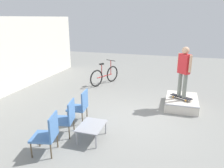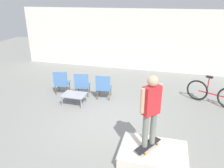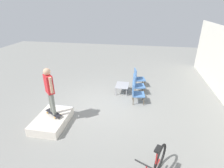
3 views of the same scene
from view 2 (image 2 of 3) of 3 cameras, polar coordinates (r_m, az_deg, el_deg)
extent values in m
plane|color=gray|center=(6.78, -1.78, -9.53)|extent=(24.00, 24.00, 0.00)
cube|color=white|center=(11.05, 5.92, 11.28)|extent=(12.00, 0.06, 3.00)
cube|color=silver|center=(5.36, 10.76, -17.79)|extent=(1.50, 1.05, 0.30)
cylinder|color=#B7B7BC|center=(5.33, 2.54, -15.50)|extent=(0.05, 1.05, 0.05)
cube|color=black|center=(5.24, 9.40, -15.37)|extent=(0.55, 0.75, 0.02)
cylinder|color=gold|center=(5.47, 9.87, -14.07)|extent=(0.05, 0.06, 0.05)
cylinder|color=gold|center=(5.37, 11.92, -15.02)|extent=(0.05, 0.06, 0.05)
cylinder|color=gold|center=(5.16, 6.70, -16.35)|extent=(0.05, 0.06, 0.05)
cylinder|color=gold|center=(5.06, 8.82, -17.42)|extent=(0.05, 0.06, 0.05)
cylinder|color=gray|center=(4.94, 8.70, -12.03)|extent=(0.13, 0.13, 0.80)
cylinder|color=gray|center=(5.06, 10.66, -11.23)|extent=(0.13, 0.13, 0.80)
cube|color=red|center=(4.64, 10.26, -4.21)|extent=(0.41, 0.41, 0.64)
cylinder|color=#D8A884|center=(4.48, 7.97, -4.40)|extent=(0.09, 0.09, 0.54)
cylinder|color=#D8A884|center=(4.77, 12.47, -3.00)|extent=(0.09, 0.09, 0.54)
sphere|color=#D8A884|center=(4.47, 10.63, 0.80)|extent=(0.23, 0.23, 0.23)
cube|color=#9E9EA3|center=(7.67, -9.87, -2.72)|extent=(0.80, 0.60, 0.02)
cylinder|color=#9E9EA3|center=(7.69, -12.92, -4.48)|extent=(0.04, 0.04, 0.37)
cylinder|color=#9E9EA3|center=(7.41, -8.07, -5.17)|extent=(0.04, 0.04, 0.37)
cylinder|color=#9E9EA3|center=(8.09, -11.33, -2.96)|extent=(0.04, 0.04, 0.37)
cylinder|color=#9E9EA3|center=(7.83, -6.68, -3.56)|extent=(0.04, 0.04, 0.37)
cylinder|color=brown|center=(8.89, -11.00, -0.57)|extent=(0.03, 0.03, 0.37)
cylinder|color=brown|center=(9.00, -13.73, -0.52)|extent=(0.03, 0.03, 0.37)
cylinder|color=brown|center=(8.50, -11.63, -1.71)|extent=(0.03, 0.03, 0.37)
cylinder|color=brown|center=(8.61, -14.48, -1.65)|extent=(0.03, 0.03, 0.37)
cube|color=#4C7AB7|center=(8.67, -12.83, 0.18)|extent=(0.62, 0.62, 0.05)
cube|color=#4C7AB7|center=(8.35, -13.38, 1.37)|extent=(0.52, 0.15, 0.52)
cylinder|color=brown|center=(8.57, -5.86, -1.14)|extent=(0.03, 0.03, 0.37)
cylinder|color=brown|center=(8.65, -8.74, -1.07)|extent=(0.03, 0.03, 0.37)
cylinder|color=brown|center=(8.18, -6.33, -2.36)|extent=(0.03, 0.03, 0.37)
cylinder|color=brown|center=(8.26, -9.35, -2.27)|extent=(0.03, 0.03, 0.37)
cube|color=#4C7AB7|center=(8.33, -7.65, -0.37)|extent=(0.61, 0.61, 0.05)
cube|color=#4C7AB7|center=(8.01, -8.06, 0.85)|extent=(0.52, 0.14, 0.52)
cylinder|color=brown|center=(8.31, -0.29, -1.80)|extent=(0.03, 0.03, 0.37)
cylinder|color=brown|center=(8.38, -3.26, -1.61)|extent=(0.03, 0.03, 0.37)
cylinder|color=brown|center=(7.92, -0.77, -3.07)|extent=(0.03, 0.03, 0.37)
cylinder|color=brown|center=(7.99, -3.89, -2.87)|extent=(0.03, 0.03, 0.37)
cube|color=#4C7AB7|center=(8.06, -2.07, -0.95)|extent=(0.57, 0.57, 0.05)
cube|color=#4C7AB7|center=(7.74, -2.42, 0.29)|extent=(0.52, 0.10, 0.52)
torus|color=black|center=(8.47, 21.34, -1.51)|extent=(0.72, 0.37, 0.76)
cylinder|color=#AD2323|center=(8.35, 24.75, -2.40)|extent=(0.89, 0.43, 0.04)
cylinder|color=#AD2323|center=(8.28, 23.80, -0.31)|extent=(0.04, 0.04, 0.56)
cube|color=black|center=(8.18, 24.13, 1.69)|extent=(0.24, 0.18, 0.06)
camera|label=1|loc=(8.73, -46.30, 11.62)|focal=35.00mm
camera|label=3|loc=(8.45, 50.10, 17.30)|focal=28.00mm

